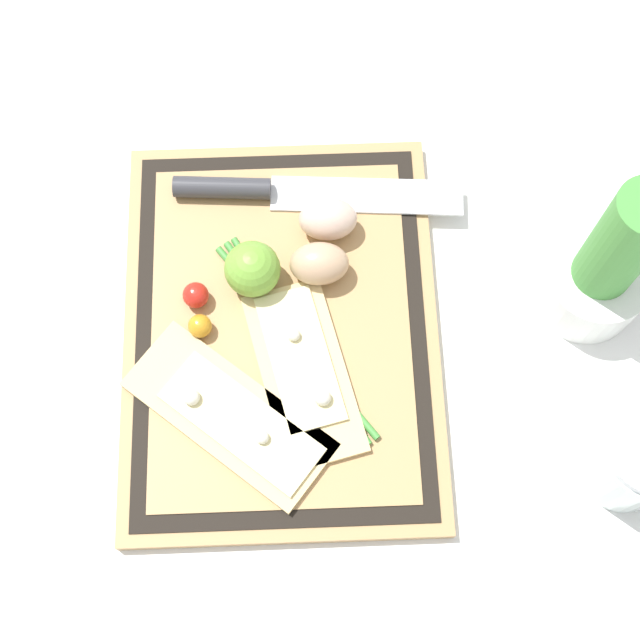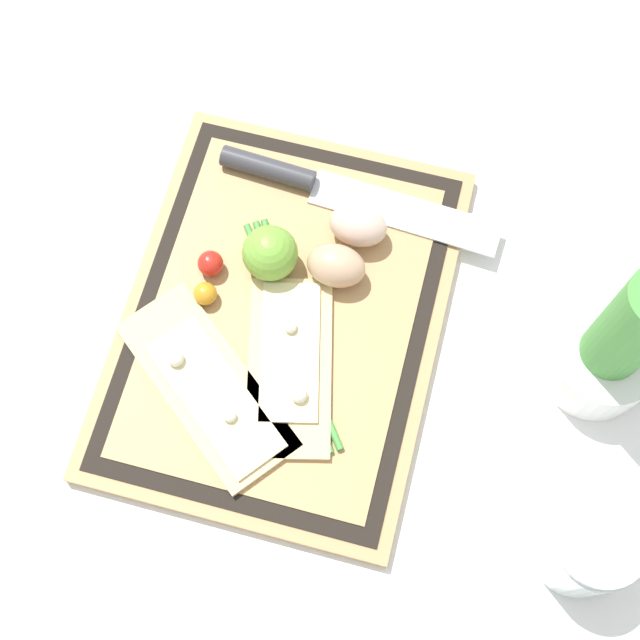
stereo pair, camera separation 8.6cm
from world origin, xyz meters
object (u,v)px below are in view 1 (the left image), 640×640
Objects in this scene: pizza_slice_near at (231,416)px; egg_pink at (328,219)px; knife at (270,190)px; cherry_tomato_red at (196,295)px; herb_pot at (603,269)px; cherry_tomato_yellow at (200,324)px; egg_brown at (319,264)px; lime at (252,269)px; pizza_slice_far at (303,370)px; sauce_jar at (633,460)px.

egg_pink is (-0.20, 0.10, 0.02)m from pizza_slice_near.
knife is 11.61× the size of cherry_tomato_red.
knife is 1.50× the size of herb_pot.
cherry_tomato_yellow is at bearing -161.98° from pizza_slice_near.
egg_brown reaches higher than knife.
lime reaches higher than egg_brown.
pizza_slice_far is 0.13m from cherry_tomato_red.
egg_brown is 1.06× the size of lime.
pizza_slice_far is 0.11m from egg_brown.
egg_brown reaches higher than cherry_tomato_yellow.
knife is at bearing -171.70° from pizza_slice_far.
cherry_tomato_yellow is at bearing -115.78° from pizza_slice_far.
lime is at bearing -154.52° from pizza_slice_far.
herb_pot is at bearing 89.57° from cherry_tomato_red.
pizza_slice_near is 0.22m from egg_pink.
herb_pot is (-0.08, 0.29, 0.05)m from pizza_slice_far.
lime is at bearing -120.05° from sauce_jar.
cherry_tomato_yellow is 0.12× the size of herb_pot.
cherry_tomato_red is at bearing -164.36° from pizza_slice_near.
pizza_slice_far is 2.09× the size of sauce_jar.
egg_brown is (-0.15, 0.09, 0.02)m from pizza_slice_near.
sauce_jar is at bearing 65.87° from cherry_tomato_red.
cherry_tomato_red is 0.28× the size of sauce_jar.
pizza_slice_near is at bearing -9.31° from lime.
sauce_jar is (0.20, 0.34, -0.01)m from lime.
egg_pink is at bearing 125.65° from lime.
pizza_slice_near is 0.37m from sauce_jar.
pizza_slice_far is at bearing 64.22° from cherry_tomato_yellow.
pizza_slice_near is at bearing 15.64° from cherry_tomato_red.
egg_pink is at bearing 119.09° from cherry_tomato_red.
herb_pot is 2.15× the size of sauce_jar.
cherry_tomato_red reaches higher than pizza_slice_near.
pizza_slice_near is at bearing -31.08° from egg_brown.
sauce_jar is (0.30, 0.33, 0.01)m from knife.
knife is at bearing -125.93° from egg_pink.
pizza_slice_near is 0.13m from cherry_tomato_red.
cherry_tomato_red is 1.11× the size of cherry_tomato_yellow.
pizza_slice_near is 0.17m from egg_brown.
lime is 0.06m from cherry_tomato_red.
herb_pot is at bearing 94.01° from cherry_tomato_yellow.
pizza_slice_far is at bearing -108.88° from sauce_jar.
pizza_slice_far is at bearing -10.43° from egg_brown.
lime is (-0.14, 0.02, 0.02)m from pizza_slice_near.
herb_pot is (0.03, 0.27, 0.03)m from egg_brown.
egg_brown is 0.63× the size of sauce_jar.
cherry_tomato_red reaches higher than cherry_tomato_yellow.
lime reaches higher than cherry_tomato_yellow.
egg_pink is 2.52× the size of cherry_tomato_yellow.
sauce_jar is at bearing 69.34° from cherry_tomato_yellow.
herb_pot reaches higher than egg_pink.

